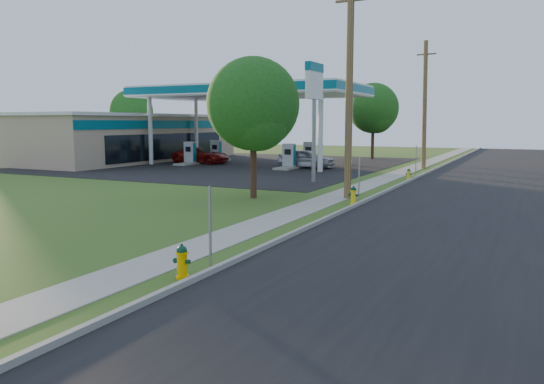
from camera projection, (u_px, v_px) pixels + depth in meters
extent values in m
plane|color=#36551E|center=(64.00, 328.00, 9.04)|extent=(140.00, 140.00, 0.00)
cube|color=black|center=(435.00, 239.00, 15.93)|extent=(8.00, 120.00, 0.02)
cube|color=gray|center=(312.00, 225.00, 17.69)|extent=(0.15, 120.00, 0.15)
cube|color=#9A978D|center=(265.00, 223.00, 18.47)|extent=(1.50, 120.00, 0.03)
cube|color=black|center=(229.00, 164.00, 44.51)|extent=(26.00, 28.00, 0.02)
cylinder|color=brown|center=(349.00, 91.00, 23.76)|extent=(0.32, 0.32, 9.80)
cube|color=brown|center=(351.00, 0.00, 23.25)|extent=(1.40, 0.10, 0.10)
cylinder|color=brown|center=(425.00, 105.00, 39.76)|extent=(0.49, 0.32, 9.50)
cube|color=brown|center=(427.00, 54.00, 39.27)|extent=(1.40, 0.10, 0.12)
cube|color=gray|center=(210.00, 228.00, 12.53)|extent=(0.05, 0.04, 2.00)
cube|color=gray|center=(359.00, 180.00, 23.01)|extent=(0.05, 0.04, 2.00)
cube|color=gray|center=(416.00, 162.00, 33.84)|extent=(0.05, 0.04, 2.00)
cylinder|color=silver|center=(150.00, 131.00, 43.65)|extent=(0.36, 0.36, 5.50)
cylinder|color=silver|center=(196.00, 130.00, 49.51)|extent=(0.36, 0.36, 5.50)
cylinder|color=silver|center=(320.00, 133.00, 37.03)|extent=(0.36, 0.36, 5.50)
cylinder|color=silver|center=(350.00, 131.00, 42.89)|extent=(0.36, 0.36, 5.50)
cube|color=silver|center=(249.00, 92.00, 42.85)|extent=(18.00, 9.00, 0.90)
cube|color=#015B6F|center=(249.00, 92.00, 42.85)|extent=(18.15, 9.15, 0.63)
cube|color=silver|center=(249.00, 96.00, 42.90)|extent=(18.18, 9.18, 0.10)
cube|color=gray|center=(190.00, 164.00, 43.83)|extent=(1.20, 3.20, 0.18)
cube|color=#9EA0A3|center=(190.00, 152.00, 43.70)|extent=(0.90, 0.50, 1.70)
cube|color=#015B6F|center=(190.00, 152.00, 43.70)|extent=(0.94, 0.40, 1.50)
cube|color=black|center=(188.00, 149.00, 43.43)|extent=(0.50, 0.02, 0.40)
cube|color=gray|center=(289.00, 168.00, 39.86)|extent=(1.20, 3.20, 0.18)
cube|color=#9EA0A3|center=(289.00, 155.00, 39.73)|extent=(0.90, 0.50, 1.70)
cube|color=#015B6F|center=(289.00, 155.00, 39.73)|extent=(0.94, 0.40, 1.50)
cube|color=black|center=(288.00, 152.00, 39.46)|extent=(0.50, 0.02, 0.40)
cube|color=gray|center=(216.00, 161.00, 47.38)|extent=(1.20, 3.20, 0.18)
cube|color=#9EA0A3|center=(216.00, 150.00, 47.26)|extent=(0.90, 0.50, 1.70)
cube|color=#015B6F|center=(216.00, 150.00, 47.26)|extent=(0.94, 0.40, 1.50)
cube|color=black|center=(214.00, 147.00, 46.98)|extent=(0.50, 0.02, 0.40)
cube|color=gray|center=(309.00, 164.00, 43.41)|extent=(1.20, 3.20, 0.18)
cube|color=#9EA0A3|center=(309.00, 152.00, 43.28)|extent=(0.90, 0.50, 1.70)
cube|color=#015B6F|center=(309.00, 152.00, 43.28)|extent=(0.94, 0.40, 1.50)
cube|color=black|center=(308.00, 149.00, 43.01)|extent=(0.50, 0.02, 0.40)
cube|color=tan|center=(127.00, 138.00, 49.11)|extent=(10.00, 22.00, 4.00)
cube|color=#015B6F|center=(170.00, 124.00, 46.72)|extent=(0.06, 22.00, 0.70)
cube|color=black|center=(171.00, 146.00, 46.97)|extent=(0.06, 16.06, 2.20)
cube|color=silver|center=(126.00, 115.00, 48.83)|extent=(10.40, 22.40, 0.25)
cylinder|color=gray|center=(314.00, 139.00, 30.68)|extent=(0.24, 0.24, 5.00)
cube|color=silver|center=(314.00, 82.00, 30.25)|extent=(0.30, 2.00, 2.00)
cube|color=#015B6F|center=(315.00, 67.00, 30.14)|extent=(0.34, 2.04, 0.50)
cylinder|color=#321D12|center=(253.00, 162.00, 24.39)|extent=(0.30, 0.30, 3.32)
sphere|color=#1C5112|center=(253.00, 104.00, 24.04)|extent=(4.25, 4.25, 4.25)
sphere|color=#1C5112|center=(258.00, 119.00, 23.68)|extent=(2.92, 2.92, 2.92)
cylinder|color=#321D12|center=(373.00, 140.00, 50.39)|extent=(0.30, 0.30, 3.71)
sphere|color=#1C5112|center=(373.00, 108.00, 50.00)|extent=(4.75, 4.75, 4.75)
sphere|color=#1C5112|center=(376.00, 116.00, 49.65)|extent=(3.26, 3.26, 3.26)
cylinder|color=#321D12|center=(132.00, 138.00, 57.05)|extent=(0.30, 0.30, 3.59)
sphere|color=#1C5112|center=(132.00, 111.00, 56.68)|extent=(4.59, 4.59, 4.59)
sphere|color=#1C5112|center=(133.00, 118.00, 56.33)|extent=(3.16, 3.16, 3.16)
cylinder|color=#FFB800|center=(182.00, 277.00, 11.92)|extent=(0.29, 0.29, 0.06)
cylinder|color=#FFB800|center=(182.00, 265.00, 11.89)|extent=(0.23, 0.23, 0.63)
cylinder|color=#FFB800|center=(182.00, 253.00, 11.85)|extent=(0.29, 0.29, 0.04)
sphere|color=#0A3822|center=(182.00, 251.00, 11.84)|extent=(0.24, 0.24, 0.24)
cylinder|color=#0A3822|center=(182.00, 245.00, 11.83)|extent=(0.05, 0.05, 0.06)
cylinder|color=#0A3822|center=(178.00, 262.00, 11.74)|extent=(0.12, 0.13, 0.12)
cylinder|color=#0A3822|center=(177.00, 260.00, 11.93)|extent=(0.11, 0.10, 0.09)
cylinder|color=#0A3822|center=(188.00, 262.00, 11.82)|extent=(0.11, 0.10, 0.09)
cylinder|color=yellow|center=(353.00, 204.00, 22.65)|extent=(0.30, 0.30, 0.06)
cylinder|color=yellow|center=(353.00, 197.00, 22.61)|extent=(0.23, 0.23, 0.64)
cylinder|color=yellow|center=(354.00, 191.00, 22.57)|extent=(0.30, 0.30, 0.04)
sphere|color=#09321C|center=(354.00, 190.00, 22.57)|extent=(0.25, 0.25, 0.25)
cylinder|color=#09321C|center=(354.00, 187.00, 22.55)|extent=(0.05, 0.05, 0.06)
cylinder|color=#09321C|center=(352.00, 195.00, 22.47)|extent=(0.12, 0.13, 0.12)
cylinder|color=#09321C|center=(350.00, 195.00, 22.67)|extent=(0.11, 0.10, 0.10)
cylinder|color=#09321C|center=(357.00, 195.00, 22.53)|extent=(0.11, 0.10, 0.10)
cylinder|color=yellow|center=(409.00, 179.00, 32.51)|extent=(0.26, 0.26, 0.05)
cylinder|color=yellow|center=(409.00, 175.00, 32.47)|extent=(0.20, 0.20, 0.55)
cylinder|color=yellow|center=(409.00, 171.00, 32.44)|extent=(0.26, 0.26, 0.04)
sphere|color=#0D361E|center=(409.00, 171.00, 32.44)|extent=(0.21, 0.21, 0.21)
cylinder|color=#0D361E|center=(409.00, 169.00, 32.42)|extent=(0.05, 0.05, 0.05)
cylinder|color=#0D361E|center=(408.00, 174.00, 32.37)|extent=(0.13, 0.13, 0.10)
cylinder|color=#0D361E|center=(407.00, 174.00, 32.55)|extent=(0.11, 0.10, 0.08)
cylinder|color=#0D361E|center=(411.00, 174.00, 32.38)|extent=(0.11, 0.10, 0.08)
imported|color=maroon|center=(201.00, 156.00, 45.01)|extent=(4.98, 2.36, 1.37)
imported|color=#B0B3B8|center=(307.00, 159.00, 40.43)|extent=(4.37, 1.84, 1.48)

